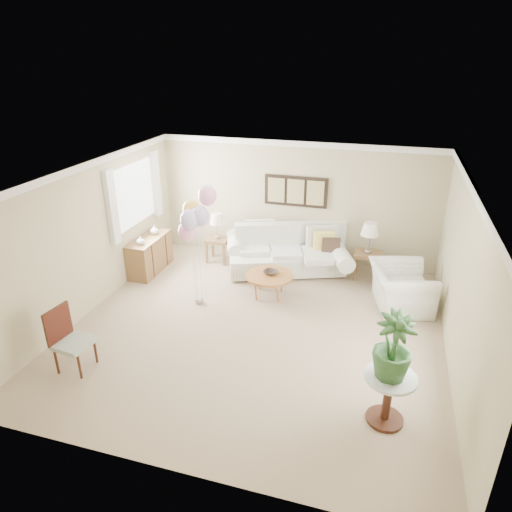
# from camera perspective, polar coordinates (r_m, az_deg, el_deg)

# --- Properties ---
(ground_plane) EXTENTS (6.00, 6.00, 0.00)m
(ground_plane) POSITION_cam_1_polar(r_m,az_deg,el_deg) (7.76, 0.04, -9.01)
(ground_plane) COLOR tan
(room_shell) EXTENTS (6.04, 6.04, 2.60)m
(room_shell) POSITION_cam_1_polar(r_m,az_deg,el_deg) (7.11, -0.59, 2.56)
(room_shell) COLOR tan
(room_shell) RESTS_ON ground
(wall_art_triptych) EXTENTS (1.35, 0.06, 0.65)m
(wall_art_triptych) POSITION_cam_1_polar(r_m,az_deg,el_deg) (9.75, 5.00, 8.05)
(wall_art_triptych) COLOR black
(wall_art_triptych) RESTS_ON ground
(sofa) EXTENTS (2.92, 1.77, 0.96)m
(sofa) POSITION_cam_1_polar(r_m,az_deg,el_deg) (9.59, 3.91, 0.33)
(sofa) COLOR white
(sofa) RESTS_ON ground
(end_table_left) EXTENTS (0.50, 0.45, 0.54)m
(end_table_left) POSITION_cam_1_polar(r_m,az_deg,el_deg) (9.98, -4.79, 1.78)
(end_table_left) COLOR brown
(end_table_left) RESTS_ON ground
(end_table_right) EXTENTS (0.52, 0.47, 0.56)m
(end_table_right) POSITION_cam_1_polar(r_m,az_deg,el_deg) (9.46, 13.73, -0.07)
(end_table_right) COLOR brown
(end_table_right) RESTS_ON ground
(lamp_left) EXTENTS (0.32, 0.32, 0.56)m
(lamp_left) POSITION_cam_1_polar(r_m,az_deg,el_deg) (9.80, -4.90, 4.56)
(lamp_left) COLOR gray
(lamp_left) RESTS_ON end_table_left
(lamp_right) EXTENTS (0.35, 0.35, 0.63)m
(lamp_right) POSITION_cam_1_polar(r_m,az_deg,el_deg) (9.24, 14.07, 3.14)
(lamp_right) COLOR gray
(lamp_right) RESTS_ON end_table_right
(coffee_table) EXTENTS (0.88, 0.88, 0.44)m
(coffee_table) POSITION_cam_1_polar(r_m,az_deg,el_deg) (8.53, 1.67, -2.55)
(coffee_table) COLOR #9F6427
(coffee_table) RESTS_ON ground
(decor_bowl) EXTENTS (0.31, 0.31, 0.06)m
(decor_bowl) POSITION_cam_1_polar(r_m,az_deg,el_deg) (8.53, 1.84, -2.05)
(decor_bowl) COLOR #2B221E
(decor_bowl) RESTS_ON coffee_table
(armchair) EXTENTS (1.26, 1.37, 0.75)m
(armchair) POSITION_cam_1_polar(r_m,az_deg,el_deg) (8.61, 17.62, -3.78)
(armchair) COLOR white
(armchair) RESTS_ON ground
(side_table) EXTENTS (0.64, 0.64, 0.69)m
(side_table) POSITION_cam_1_polar(r_m,az_deg,el_deg) (5.99, 16.30, -15.47)
(side_table) COLOR silver
(side_table) RESTS_ON ground
(potted_plant) EXTENTS (0.62, 0.62, 0.85)m
(potted_plant) POSITION_cam_1_polar(r_m,az_deg,el_deg) (5.63, 16.80, -10.79)
(potted_plant) COLOR #274D1F
(potted_plant) RESTS_ON side_table
(accent_chair) EXTENTS (0.53, 0.53, 0.98)m
(accent_chair) POSITION_cam_1_polar(r_m,az_deg,el_deg) (7.15, -22.38, -9.44)
(accent_chair) COLOR #99A495
(accent_chair) RESTS_ON ground
(credenza) EXTENTS (0.46, 1.20, 0.74)m
(credenza) POSITION_cam_1_polar(r_m,az_deg,el_deg) (9.79, -13.11, 0.19)
(credenza) COLOR brown
(credenza) RESTS_ON ground
(vase_white) EXTENTS (0.20, 0.20, 0.17)m
(vase_white) POSITION_cam_1_polar(r_m,az_deg,el_deg) (9.33, -14.26, 1.90)
(vase_white) COLOR silver
(vase_white) RESTS_ON credenza
(vase_sage) EXTENTS (0.22, 0.22, 0.19)m
(vase_sage) POSITION_cam_1_polar(r_m,az_deg,el_deg) (9.80, -12.59, 3.21)
(vase_sage) COLOR #AFBBA7
(vase_sage) RESTS_ON credenza
(balloon_cluster) EXTENTS (0.65, 0.61, 2.22)m
(balloon_cluster) POSITION_cam_1_polar(r_m,az_deg,el_deg) (7.83, -7.62, 5.07)
(balloon_cluster) COLOR gray
(balloon_cluster) RESTS_ON ground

